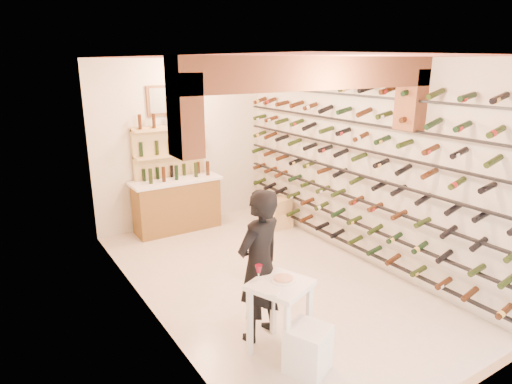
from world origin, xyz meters
TOP-DOWN VIEW (x-y plane):
  - ground at (0.00, 0.00)m, footprint 6.00×6.00m
  - room_shell at (0.00, -0.26)m, footprint 3.52×6.02m
  - wine_rack at (1.53, 0.00)m, footprint 0.32×5.70m
  - back_counter at (-0.30, 2.65)m, footprint 1.70×0.62m
  - back_shelving at (-0.30, 2.89)m, footprint 1.40×0.31m
  - tasting_table at (-0.82, -1.47)m, footprint 0.77×0.77m
  - white_stool at (-0.75, -1.90)m, footprint 0.54×0.54m
  - person at (-0.85, -1.10)m, footprint 0.76×0.61m
  - chrome_barstool at (-0.15, -0.06)m, footprint 0.35×0.35m
  - crate_lower at (1.40, 1.70)m, footprint 0.55×0.42m
  - crate_upper at (1.40, 1.70)m, footprint 0.53×0.41m

SIDE VIEW (x-z plane):
  - ground at x=0.00m, z-range 0.00..0.00m
  - crate_lower at x=1.40m, z-range 0.00..0.31m
  - white_stool at x=-0.75m, z-range 0.00..0.51m
  - chrome_barstool at x=-0.15m, z-range 0.05..0.72m
  - crate_upper at x=1.40m, z-range 0.31..0.58m
  - back_counter at x=-0.30m, z-range -0.11..1.18m
  - tasting_table at x=-0.82m, z-range 0.18..1.22m
  - person at x=-0.85m, z-range 0.00..1.82m
  - back_shelving at x=-0.30m, z-range -0.19..2.53m
  - wine_rack at x=1.53m, z-range 0.27..2.83m
  - room_shell at x=0.00m, z-range 0.65..3.86m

